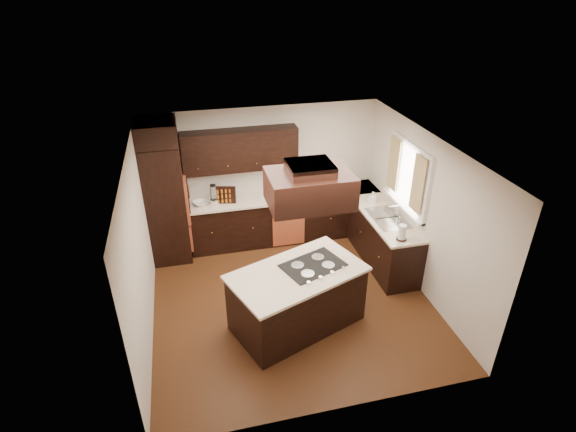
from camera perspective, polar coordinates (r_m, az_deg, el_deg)
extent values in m
cube|color=#5C3318|center=(7.21, 0.35, -10.46)|extent=(4.20, 4.20, 0.02)
cube|color=white|center=(5.94, 0.42, 8.68)|extent=(4.20, 4.20, 0.02)
cube|color=beige|center=(8.32, -3.12, 5.42)|extent=(4.20, 0.02, 2.50)
cube|color=beige|center=(4.86, 6.54, -14.27)|extent=(4.20, 0.02, 2.50)
cube|color=beige|center=(6.39, -18.37, -4.00)|extent=(0.02, 4.20, 2.50)
cube|color=beige|center=(7.22, 16.86, 0.26)|extent=(0.02, 4.20, 2.50)
cube|color=black|center=(7.94, -15.21, 1.65)|extent=(0.65, 0.75, 2.12)
cube|color=#B85332|center=(7.90, -12.74, 2.33)|extent=(0.05, 0.62, 0.78)
cube|color=black|center=(8.42, -2.34, -0.44)|extent=(2.93, 0.60, 0.88)
cube|color=black|center=(8.16, 11.18, -2.02)|extent=(0.60, 2.40, 0.88)
cube|color=beige|center=(8.19, -2.39, 2.32)|extent=(2.93, 0.63, 0.04)
cube|color=beige|center=(7.94, 11.40, 0.82)|extent=(0.63, 2.40, 0.04)
cube|color=black|center=(7.89, -6.08, 8.33)|extent=(2.00, 0.34, 0.72)
cube|color=#B85332|center=(8.24, 0.07, -1.45)|extent=(0.60, 0.05, 0.72)
cube|color=white|center=(7.46, 15.03, 4.90)|extent=(0.06, 1.32, 1.12)
cube|color=white|center=(7.47, 15.22, 4.92)|extent=(0.00, 1.20, 1.00)
cube|color=beige|center=(7.08, 16.17, 3.86)|extent=(0.02, 0.34, 0.90)
cube|color=beige|center=(7.75, 13.28, 6.46)|extent=(0.02, 0.34, 0.90)
cube|color=silver|center=(7.66, 12.56, -0.21)|extent=(0.52, 0.84, 0.01)
cube|color=black|center=(6.49, 1.15, -10.54)|extent=(2.00, 1.53, 0.88)
cube|color=beige|center=(6.21, 1.19, -7.26)|extent=(2.08, 1.62, 0.04)
cube|color=black|center=(6.32, 3.18, -6.25)|extent=(0.98, 0.82, 0.01)
cube|color=black|center=(5.61, 2.76, 3.50)|extent=(1.05, 0.72, 0.42)
cube|color=black|center=(5.50, 2.82, 6.09)|extent=(0.55, 0.50, 0.13)
cylinder|color=silver|center=(7.99, -9.35, 1.77)|extent=(0.15, 0.15, 0.10)
cone|color=silver|center=(7.91, -9.45, 2.93)|extent=(0.13, 0.13, 0.26)
cube|color=black|center=(7.98, -7.92, 2.67)|extent=(0.37, 0.18, 0.30)
imported|color=white|center=(8.03, -10.99, 1.63)|extent=(0.32, 0.32, 0.07)
imported|color=white|center=(8.06, 10.68, 2.36)|extent=(0.12, 0.12, 0.21)
cylinder|color=white|center=(7.04, 14.29, -2.05)|extent=(0.12, 0.12, 0.25)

